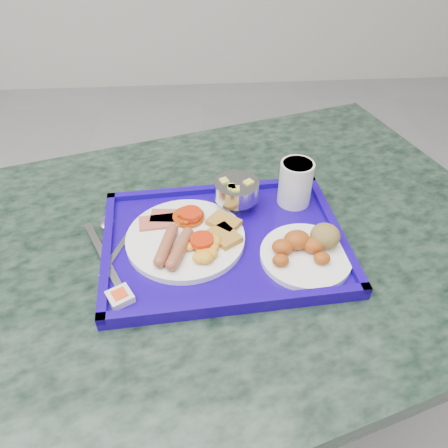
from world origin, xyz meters
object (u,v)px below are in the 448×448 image
(juice_cup, at_px, (296,182))
(bread_plate, at_px, (308,249))
(fruit_bowl, at_px, (236,191))
(tray, at_px, (224,242))
(main_plate, at_px, (188,237))
(table, at_px, (206,306))

(juice_cup, bearing_deg, bread_plate, -92.05)
(fruit_bowl, bearing_deg, bread_plate, -52.89)
(tray, xyz_separation_m, main_plate, (-0.07, -0.00, 0.02))
(main_plate, relative_size, fruit_bowl, 2.47)
(table, relative_size, tray, 3.01)
(main_plate, bearing_deg, juice_cup, 26.32)
(table, relative_size, main_plate, 6.37)
(bread_plate, distance_m, juice_cup, 0.16)
(tray, xyz_separation_m, fruit_bowl, (0.03, 0.10, 0.05))
(main_plate, height_order, fruit_bowl, fruit_bowl)
(bread_plate, relative_size, fruit_bowl, 1.82)
(tray, relative_size, fruit_bowl, 5.22)
(table, relative_size, juice_cup, 15.09)
(main_plate, relative_size, juice_cup, 2.37)
(bread_plate, bearing_deg, juice_cup, 87.95)
(fruit_bowl, xyz_separation_m, juice_cup, (0.12, 0.01, 0.01))
(bread_plate, bearing_deg, main_plate, 166.42)
(fruit_bowl, height_order, juice_cup, juice_cup)
(tray, bearing_deg, fruit_bowl, 72.18)
(main_plate, relative_size, bread_plate, 1.35)
(table, height_order, juice_cup, juice_cup)
(table, bearing_deg, main_plate, -151.40)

